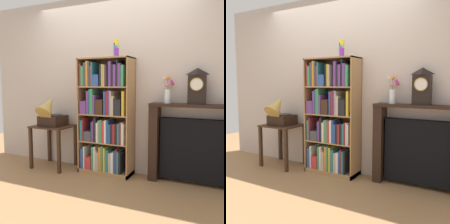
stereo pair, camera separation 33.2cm
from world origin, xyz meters
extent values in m
cube|color=#997047|center=(0.00, 0.00, -0.01)|extent=(7.81, 6.40, 0.02)
cube|color=beige|center=(0.18, 0.32, 1.30)|extent=(4.81, 0.08, 2.60)
cube|color=#A87A4C|center=(-0.38, 0.12, 0.84)|extent=(0.02, 0.33, 1.67)
cube|color=#A87A4C|center=(0.38, 0.12, 0.84)|extent=(0.02, 0.33, 1.67)
cube|color=brown|center=(0.00, 0.28, 0.84)|extent=(0.78, 0.01, 1.67)
cube|color=#A87A4C|center=(0.00, 0.12, 1.66)|extent=(0.78, 0.33, 0.02)
cube|color=#A87A4C|center=(0.00, 0.12, 0.03)|extent=(0.78, 0.33, 0.06)
cube|color=#2D519E|center=(-0.33, 0.10, 0.21)|extent=(0.04, 0.27, 0.30)
cube|color=white|center=(-0.29, 0.09, 0.22)|extent=(0.02, 0.24, 0.33)
cube|color=#C63338|center=(-0.23, 0.07, 0.15)|extent=(0.10, 0.21, 0.19)
cube|color=#388E56|center=(-0.15, 0.09, 0.23)|extent=(0.03, 0.24, 0.34)
cube|color=white|center=(-0.12, 0.10, 0.23)|extent=(0.02, 0.26, 0.34)
cube|color=#B2A893|center=(-0.10, 0.09, 0.21)|extent=(0.02, 0.24, 0.30)
cube|color=#B2A893|center=(-0.07, 0.10, 0.20)|extent=(0.03, 0.27, 0.27)
cube|color=orange|center=(-0.03, 0.08, 0.23)|extent=(0.04, 0.23, 0.35)
cube|color=#388E56|center=(0.00, 0.10, 0.24)|extent=(0.02, 0.26, 0.36)
cube|color=gold|center=(0.04, 0.09, 0.23)|extent=(0.03, 0.25, 0.34)
cube|color=teal|center=(0.08, 0.09, 0.22)|extent=(0.04, 0.25, 0.32)
cube|color=#B2A893|center=(0.12, 0.10, 0.20)|extent=(0.03, 0.27, 0.28)
cube|color=white|center=(0.16, 0.09, 0.21)|extent=(0.04, 0.25, 0.29)
cube|color=#2D519E|center=(0.19, 0.10, 0.22)|extent=(0.03, 0.27, 0.31)
cube|color=maroon|center=(0.22, 0.08, 0.23)|extent=(0.02, 0.22, 0.35)
cube|color=teal|center=(0.24, 0.08, 0.22)|extent=(0.03, 0.23, 0.32)
cube|color=black|center=(0.27, 0.10, 0.21)|extent=(0.02, 0.26, 0.30)
cube|color=#A87A4C|center=(0.00, 0.12, 0.47)|extent=(0.75, 0.31, 0.02)
cube|color=teal|center=(-0.34, 0.09, 0.63)|extent=(0.03, 0.25, 0.30)
cube|color=maroon|center=(-0.31, 0.10, 0.64)|extent=(0.02, 0.27, 0.33)
cube|color=#424247|center=(-0.23, 0.08, 0.55)|extent=(0.12, 0.22, 0.14)
cube|color=#2D519E|center=(-0.16, 0.10, 0.62)|extent=(0.02, 0.26, 0.29)
cube|color=#663884|center=(-0.14, 0.09, 0.63)|extent=(0.02, 0.25, 0.31)
cube|color=black|center=(-0.11, 0.08, 0.65)|extent=(0.03, 0.22, 0.34)
cube|color=white|center=(-0.08, 0.09, 0.62)|extent=(0.02, 0.25, 0.28)
cube|color=#B2A893|center=(-0.05, 0.09, 0.63)|extent=(0.02, 0.25, 0.31)
cube|color=#388E56|center=(-0.02, 0.09, 0.64)|extent=(0.04, 0.24, 0.33)
cube|color=#C63338|center=(0.02, 0.09, 0.63)|extent=(0.03, 0.25, 0.31)
cube|color=white|center=(0.05, 0.09, 0.64)|extent=(0.03, 0.24, 0.32)
cube|color=#2D519E|center=(0.09, 0.09, 0.64)|extent=(0.03, 0.24, 0.32)
cube|color=#2D519E|center=(0.12, 0.08, 0.61)|extent=(0.03, 0.23, 0.27)
cube|color=black|center=(0.15, 0.08, 0.62)|extent=(0.03, 0.23, 0.28)
cube|color=maroon|center=(0.19, 0.08, 0.61)|extent=(0.04, 0.22, 0.28)
cube|color=black|center=(0.22, 0.11, 0.62)|extent=(0.02, 0.27, 0.29)
cube|color=teal|center=(0.25, 0.09, 0.62)|extent=(0.03, 0.25, 0.28)
cube|color=maroon|center=(0.28, 0.10, 0.63)|extent=(0.02, 0.26, 0.31)
cube|color=white|center=(0.31, 0.09, 0.63)|extent=(0.02, 0.24, 0.31)
cube|color=white|center=(0.33, 0.11, 0.62)|extent=(0.02, 0.28, 0.28)
cube|color=#A87A4C|center=(0.00, 0.12, 0.87)|extent=(0.75, 0.31, 0.02)
cube|color=#663884|center=(-0.30, 0.10, 0.97)|extent=(0.10, 0.26, 0.19)
cube|color=#663884|center=(-0.23, 0.11, 1.04)|extent=(0.04, 0.28, 0.33)
cube|color=teal|center=(-0.19, 0.10, 1.05)|extent=(0.02, 0.26, 0.35)
cube|color=#388E56|center=(-0.16, 0.08, 1.06)|extent=(0.03, 0.22, 0.36)
cube|color=#663884|center=(-0.12, 0.10, 1.01)|extent=(0.03, 0.26, 0.28)
cube|color=#382316|center=(-0.04, 0.08, 0.98)|extent=(0.11, 0.22, 0.21)
cube|color=#2D519E|center=(0.04, 0.08, 1.04)|extent=(0.02, 0.22, 0.33)
cube|color=maroon|center=(0.08, 0.10, 1.04)|extent=(0.03, 0.27, 0.33)
cube|color=#663884|center=(0.11, 0.11, 1.05)|extent=(0.02, 0.28, 0.35)
cube|color=#B2A893|center=(0.14, 0.11, 1.04)|extent=(0.02, 0.28, 0.34)
cube|color=#B2A893|center=(0.17, 0.10, 1.01)|extent=(0.03, 0.26, 0.27)
cube|color=black|center=(0.24, 0.09, 0.99)|extent=(0.10, 0.24, 0.22)
cube|color=gold|center=(0.32, 0.11, 1.04)|extent=(0.03, 0.28, 0.34)
cube|color=#A87A4C|center=(0.00, 0.12, 1.26)|extent=(0.75, 0.31, 0.02)
cube|color=maroon|center=(-0.34, 0.10, 1.43)|extent=(0.02, 0.27, 0.32)
cube|color=#388E56|center=(-0.31, 0.09, 1.42)|extent=(0.04, 0.24, 0.29)
cube|color=#424247|center=(-0.27, 0.08, 1.44)|extent=(0.03, 0.23, 0.33)
cube|color=orange|center=(-0.23, 0.09, 1.45)|extent=(0.03, 0.25, 0.35)
cube|color=#424247|center=(-0.20, 0.08, 1.45)|extent=(0.02, 0.21, 0.35)
cube|color=maroon|center=(-0.17, 0.08, 1.41)|extent=(0.02, 0.22, 0.28)
cube|color=teal|center=(-0.15, 0.10, 1.44)|extent=(0.02, 0.26, 0.34)
cube|color=#2D519E|center=(-0.09, 0.09, 1.35)|extent=(0.09, 0.23, 0.16)
cube|color=black|center=(-0.02, 0.08, 1.42)|extent=(0.03, 0.23, 0.30)
cube|color=gold|center=(0.01, 0.09, 1.42)|extent=(0.02, 0.24, 0.30)
cube|color=#B2A893|center=(0.04, 0.09, 1.42)|extent=(0.02, 0.24, 0.29)
cube|color=#663884|center=(0.13, 0.10, 1.44)|extent=(0.04, 0.27, 0.34)
cube|color=black|center=(0.16, 0.09, 1.42)|extent=(0.02, 0.25, 0.30)
cube|color=#663884|center=(0.20, 0.11, 1.42)|extent=(0.04, 0.28, 0.29)
cube|color=black|center=(0.23, 0.10, 1.45)|extent=(0.02, 0.27, 0.36)
cube|color=#663884|center=(0.26, 0.09, 1.42)|extent=(0.04, 0.24, 0.30)
cube|color=#388E56|center=(0.31, 0.10, 1.41)|extent=(0.04, 0.26, 0.28)
cylinder|color=#28B2B7|center=(0.18, 0.08, 1.72)|extent=(0.07, 0.07, 0.10)
cylinder|color=purple|center=(0.18, 0.08, 1.74)|extent=(0.07, 0.07, 0.10)
cylinder|color=pink|center=(0.18, 0.08, 1.76)|extent=(0.07, 0.07, 0.10)
cylinder|color=blue|center=(0.18, 0.08, 1.78)|extent=(0.07, 0.07, 0.10)
cylinder|color=#28B2B7|center=(0.18, 0.08, 1.79)|extent=(0.07, 0.07, 0.10)
cylinder|color=black|center=(0.18, 0.08, 1.81)|extent=(0.07, 0.07, 0.10)
cylinder|color=yellow|center=(0.18, 0.08, 1.83)|extent=(0.07, 0.07, 0.10)
cylinder|color=yellow|center=(0.18, 0.08, 1.85)|extent=(0.07, 0.07, 0.10)
cube|color=#382316|center=(-0.88, 0.03, 0.65)|extent=(0.59, 0.51, 0.02)
cube|color=#382316|center=(-1.14, -0.19, 0.32)|extent=(0.04, 0.04, 0.64)
cube|color=#382316|center=(-0.61, -0.19, 0.32)|extent=(0.04, 0.04, 0.64)
cube|color=#382316|center=(-1.14, 0.25, 0.32)|extent=(0.04, 0.04, 0.64)
cube|color=#382316|center=(-0.61, 0.25, 0.32)|extent=(0.04, 0.04, 0.64)
cube|color=black|center=(-0.88, 0.03, 0.74)|extent=(0.35, 0.34, 0.15)
cylinder|color=black|center=(-0.88, 0.03, 0.82)|extent=(0.29, 0.29, 0.01)
cylinder|color=#B79347|center=(-0.88, -0.02, 0.85)|extent=(0.03, 0.03, 0.06)
cone|color=#B79347|center=(-0.88, -0.09, 0.98)|extent=(0.26, 0.41, 0.40)
cube|color=black|center=(1.23, 0.17, 1.04)|extent=(1.16, 0.23, 0.04)
cube|color=black|center=(0.71, 0.17, 0.51)|extent=(0.12, 0.20, 1.02)
cube|color=black|center=(1.23, 0.20, 0.46)|extent=(0.88, 0.11, 0.81)
cube|color=black|center=(1.24, 0.17, 1.24)|extent=(0.21, 0.13, 0.36)
pyramid|color=black|center=(1.24, 0.17, 1.46)|extent=(0.21, 0.13, 0.08)
cylinder|color=silver|center=(1.24, 0.10, 1.30)|extent=(0.15, 0.01, 0.15)
torus|color=#B79347|center=(1.24, 0.10, 1.30)|extent=(0.16, 0.01, 0.16)
cylinder|color=silver|center=(0.88, 0.17, 1.15)|extent=(0.08, 0.08, 0.18)
cylinder|color=#4C753D|center=(0.86, 0.21, 1.23)|extent=(0.01, 0.06, 0.31)
sphere|color=orange|center=(0.85, 0.24, 1.38)|extent=(0.05, 0.05, 0.05)
cylinder|color=#4C753D|center=(0.87, 0.17, 1.18)|extent=(0.01, 0.01, 0.22)
sphere|color=orange|center=(0.87, 0.17, 1.29)|extent=(0.05, 0.05, 0.05)
cylinder|color=#4C753D|center=(0.87, 0.16, 1.18)|extent=(0.01, 0.01, 0.21)
sphere|color=#B24CB7|center=(0.88, 0.16, 1.28)|extent=(0.04, 0.04, 0.04)
cylinder|color=#4C753D|center=(0.89, 0.20, 1.19)|extent=(0.06, 0.05, 0.24)
sphere|color=#EA4275|center=(0.92, 0.23, 1.31)|extent=(0.05, 0.05, 0.05)
cylinder|color=#4C753D|center=(0.86, 0.15, 1.23)|extent=(0.06, 0.02, 0.31)
sphere|color=silver|center=(0.83, 0.15, 1.38)|extent=(0.03, 0.03, 0.03)
cylinder|color=#4C753D|center=(0.89, 0.18, 1.21)|extent=(0.06, 0.03, 0.28)
sphere|color=#B24CB7|center=(0.92, 0.19, 1.35)|extent=(0.04, 0.04, 0.04)
camera|label=1|loc=(1.65, -3.22, 1.31)|focal=41.80mm
camera|label=2|loc=(1.95, -3.07, 1.31)|focal=41.80mm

